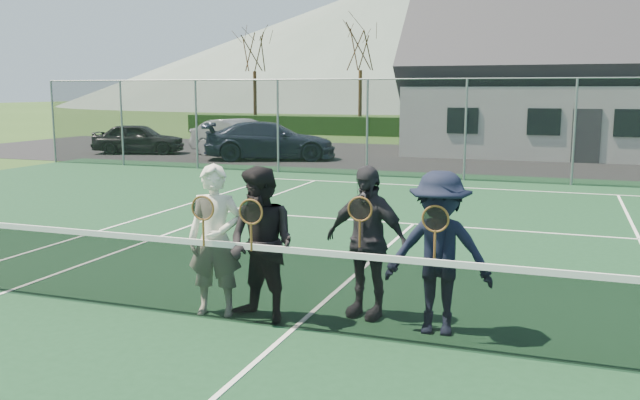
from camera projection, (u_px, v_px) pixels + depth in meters
The scene contains 19 objects.
ground at pixel (487, 160), 26.15m from camera, with size 220.00×220.00×0.00m, color #2A491A.
court_surface at pixel (293, 330), 7.58m from camera, with size 30.00×30.00×0.02m, color #14381E.
tarmac_carpark at pixel (387, 156), 27.49m from camera, with size 40.00×12.00×0.01m, color black.
hedge_row at pixel (512, 129), 37.21m from camera, with size 40.00×1.20×1.10m, color black.
hill_west at pixel (375, 48), 102.71m from camera, with size 110.00×110.00×18.00m, color slate.
car_a at pixel (139, 138), 28.62m from camera, with size 1.52×3.79×1.29m, color black.
car_b at pixel (240, 138), 27.38m from camera, with size 1.59×4.55×1.50m, color #9B9CA4.
car_c at pixel (270, 141), 26.12m from camera, with size 2.05×5.05×1.46m, color #1A2135.
court_markings at pixel (293, 329), 7.58m from camera, with size 11.03×23.83×0.01m.
tennis_net at pixel (293, 285), 7.50m from camera, with size 11.68×0.08×1.10m.
perimeter_fence at pixel (465, 130), 19.87m from camera, with size 30.07×0.07×3.02m.
clubhouse at pixel (601, 58), 27.89m from camera, with size 15.60×8.20×7.70m.
tree_a at pixel (254, 40), 42.65m from camera, with size 3.20×3.20×7.77m.
tree_b at pixel (361, 37), 40.31m from camera, with size 3.20×3.20×7.77m.
tree_c at pixel (556, 32), 36.62m from camera, with size 3.20×3.20×7.77m.
player_a at pixel (215, 240), 7.98m from camera, with size 0.73×0.56×1.80m.
player_b at pixel (262, 245), 7.74m from camera, with size 1.03×0.90×1.80m.
player_c at pixel (366, 241), 7.92m from camera, with size 1.13×0.66×1.80m.
player_d at pixel (439, 253), 7.35m from camera, with size 1.21×0.75×1.80m.
Camera 1 is at (2.74, -6.72, 2.67)m, focal length 38.00 mm.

